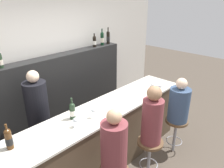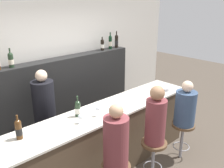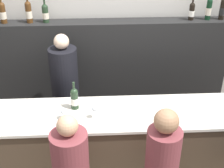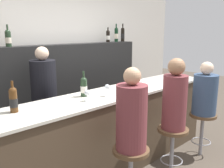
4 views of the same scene
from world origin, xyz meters
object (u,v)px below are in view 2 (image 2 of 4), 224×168
object	(u,v)px
bar_stool_right	(183,131)
bartender	(46,122)
wine_bottle_backbar_4	(110,42)
metal_bowl	(164,89)
wine_bottle_backbar_3	(102,45)
guest_seated_left	(116,140)
wine_bottle_counter_1	(78,108)
guest_seated_middle	(156,118)
wine_bottle_counter_0	(19,129)
wine_glass_0	(80,117)
guest_seated_right	(185,107)
wine_bottle_backbar_2	(11,60)
bar_stool_middle	(154,150)
wine_bottle_backbar_5	(116,41)
wine_glass_1	(98,109)

from	to	relation	value
bar_stool_right	bartender	world-z (taller)	bartender
wine_bottle_backbar_4	metal_bowl	bearing A→B (deg)	-89.38
wine_bottle_backbar_3	guest_seated_left	distance (m)	2.55
wine_bottle_counter_1	wine_bottle_backbar_4	distance (m)	2.15
wine_bottle_backbar_4	guest_seated_middle	distance (m)	2.27
wine_bottle_counter_0	wine_glass_0	size ratio (longest dim) A/B	2.42
wine_glass_0	guest_seated_right	bearing A→B (deg)	-19.28
wine_bottle_backbar_2	bar_stool_middle	size ratio (longest dim) A/B	0.47
metal_bowl	wine_bottle_counter_1	bearing A→B (deg)	172.43
wine_bottle_backbar_2	bar_stool_right	xyz separation A→B (m)	(1.97, -1.94, -1.22)
wine_bottle_counter_0	wine_bottle_backbar_3	xyz separation A→B (m)	(2.35, 1.17, 0.55)
guest_seated_left	bar_stool_middle	distance (m)	0.93
wine_bottle_backbar_3	guest_seated_left	size ratio (longest dim) A/B	0.32
guest_seated_left	bar_stool_middle	size ratio (longest dim) A/B	1.31
wine_glass_0	bar_stool_right	xyz separation A→B (m)	(1.67, -0.58, -0.64)
wine_bottle_backbar_3	guest_seated_right	bearing A→B (deg)	-87.57
wine_bottle_counter_0	guest_seated_middle	world-z (taller)	guest_seated_middle
wine_bottle_backbar_3	bar_stool_middle	size ratio (longest dim) A/B	0.42
guest_seated_left	wine_bottle_counter_1	bearing A→B (deg)	89.77
wine_bottle_backbar_4	guest_seated_middle	world-z (taller)	wine_bottle_backbar_4
wine_bottle_backbar_3	bar_stool_middle	distance (m)	2.40
wine_glass_0	bartender	size ratio (longest dim) A/B	0.08
metal_bowl	wine_bottle_backbar_2	bearing A→B (deg)	146.61
bar_stool_middle	bar_stool_right	xyz separation A→B (m)	(0.79, 0.00, 0.00)
wine_glass_0	guest_seated_right	xyz separation A→B (m)	(1.67, -0.58, -0.18)
metal_bowl	guest_seated_left	size ratio (longest dim) A/B	0.23
metal_bowl	bar_stool_middle	size ratio (longest dim) A/B	0.30
wine_bottle_backbar_5	wine_glass_0	bearing A→B (deg)	-145.71
wine_glass_0	wine_glass_1	world-z (taller)	wine_glass_1
guest_seated_middle	metal_bowl	bearing A→B (deg)	29.91
wine_bottle_backbar_2	wine_bottle_backbar_5	bearing A→B (deg)	-0.00
wine_glass_1	bar_stool_middle	size ratio (longest dim) A/B	0.23
wine_bottle_counter_1	wine_glass_0	world-z (taller)	wine_bottle_counter_1
wine_bottle_counter_1	wine_bottle_backbar_4	xyz separation A→B (m)	(1.71, 1.17, 0.58)
bar_stool_middle	guest_seated_right	distance (m)	0.92
wine_bottle_backbar_5	bartender	bearing A→B (deg)	-166.46
wine_bottle_backbar_2	wine_glass_1	xyz separation A→B (m)	(0.60, -1.36, -0.57)
wine_bottle_backbar_4	bar_stool_right	xyz separation A→B (m)	(-0.14, -1.94, -1.25)
wine_bottle_backbar_3	guest_seated_middle	world-z (taller)	wine_bottle_backbar_3
wine_bottle_counter_1	wine_bottle_backbar_2	distance (m)	1.35
wine_bottle_backbar_4	guest_seated_middle	bearing A→B (deg)	-115.62
guest_seated_middle	bar_stool_right	bearing A→B (deg)	0.00
wine_bottle_backbar_2	guest_seated_right	distance (m)	2.87
bar_stool_middle	wine_bottle_backbar_3	bearing A→B (deg)	69.91
wine_bottle_backbar_5	guest_seated_left	world-z (taller)	wine_bottle_backbar_5
metal_bowl	bar_stool_right	world-z (taller)	metal_bowl
bar_stool_middle	wine_bottle_backbar_4	bearing A→B (deg)	64.38
wine_bottle_backbar_5	wine_bottle_backbar_2	bearing A→B (deg)	180.00
metal_bowl	guest_seated_left	xyz separation A→B (m)	(-1.73, -0.54, -0.07)
wine_glass_0	metal_bowl	size ratio (longest dim) A/B	0.66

